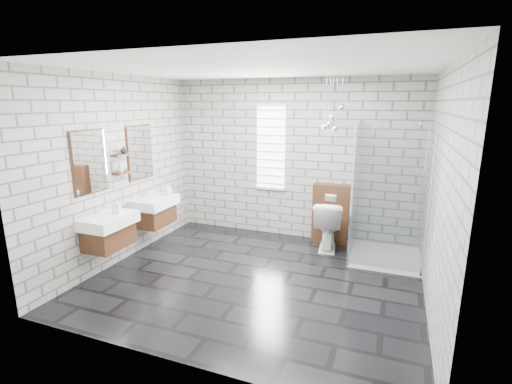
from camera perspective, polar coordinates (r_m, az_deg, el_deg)
The scene contains 20 objects.
floor at distance 5.12m, azimuth -0.09°, elevation -13.24°, with size 4.20×3.60×0.02m, color black.
ceiling at distance 4.59m, azimuth -0.11°, elevation 18.70°, with size 4.20×3.60×0.02m, color white.
wall_back at distance 6.37m, azimuth 5.76°, elevation 4.91°, with size 4.20×0.02×2.70m, color #A3A39E.
wall_front at distance 3.10m, azimuth -12.18°, elevation -4.56°, with size 4.20×0.02×2.70m, color #A3A39E.
wall_left at distance 5.76m, azimuth -20.14°, elevation 3.24°, with size 0.02×3.60×2.70m, color #A3A39E.
wall_right at distance 4.40m, azimuth 26.51°, elevation -0.35°, with size 0.02×3.60×2.70m, color #A3A39E.
vanity_left at distance 5.34m, azimuth -22.03°, elevation -4.25°, with size 0.47×0.70×1.57m.
vanity_right at distance 6.09m, azimuth -15.56°, elevation -1.62°, with size 0.47×0.70×1.57m.
shelf_lower at distance 5.67m, azimuth -19.83°, elevation 2.81°, with size 0.14×0.30×0.03m, color #472815.
shelf_upper at distance 5.64m, azimuth -20.04°, elevation 5.41°, with size 0.14×0.30×0.03m, color #472815.
window at distance 6.43m, azimuth 2.27°, elevation 6.85°, with size 0.56×0.05×1.48m.
cistern_panel at distance 6.30m, azimuth 11.45°, elevation -3.30°, with size 0.60×0.20×1.00m, color #472815.
flush_plate at distance 6.13m, azimuth 11.41°, elevation -0.88°, with size 0.18×0.01×0.12m, color silver.
shower_enclosure at distance 5.74m, azimuth 18.52°, elevation -5.40°, with size 1.00×1.00×2.03m.
pendant_cluster at distance 5.73m, azimuth 11.66°, elevation 10.79°, with size 0.31×0.22×0.82m.
toilet at distance 6.10m, azimuth 11.00°, elevation -4.89°, with size 0.44×0.77×0.79m, color white.
soap_bottle_a at distance 5.32m, azimuth -20.71°, elevation -1.96°, with size 0.10×0.10×0.21m, color #B2B2B2.
soap_bottle_b at distance 6.16m, azimuth -13.40°, elevation 0.41°, with size 0.13×0.13×0.17m, color #B2B2B2.
soap_bottle_c at distance 5.62m, azimuth -20.14°, elevation 3.77°, with size 0.07×0.07×0.18m, color #B2B2B2.
vase at distance 5.66m, azimuth -19.68°, elevation 6.16°, with size 0.10×0.10×0.10m, color #B2B2B2.
Camera 1 is at (1.64, -4.27, 2.30)m, focal length 26.00 mm.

